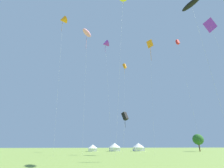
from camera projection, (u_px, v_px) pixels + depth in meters
name	position (u px, v px, depth m)	size (l,w,h in m)	color
kite_orange_delta	(63.00, 20.00, 43.73)	(2.89, 2.51, 34.25)	orange
kite_red_box	(178.00, 42.00, 53.64)	(1.52, 1.92, 34.27)	red
kite_purple_delta	(105.00, 44.00, 52.02)	(2.93, 2.88, 33.19)	purple
kite_pink_parafoil	(87.00, 33.00, 49.84)	(3.66, 4.36, 34.50)	pink
kite_purple_diamond	(210.00, 26.00, 32.45)	(3.16, 2.25, 25.71)	purple
kite_orange_box	(125.00, 66.00, 68.94)	(2.57, 3.14, 34.06)	orange
kite_orange_diamond	(150.00, 45.00, 53.54)	(3.38, 1.83, 34.37)	orange
kite_black_box	(125.00, 116.00, 43.18)	(2.07, 2.16, 10.46)	black
kite_black_parafoil	(191.00, 4.00, 28.76)	(2.61, 4.02, 25.74)	black
festival_tent_right	(93.00, 148.00, 68.44)	(4.05, 4.05, 2.63)	white
festival_tent_left	(115.00, 147.00, 70.04)	(5.02, 5.02, 3.26)	white
festival_tent_center	(138.00, 147.00, 71.74)	(5.07, 5.07, 3.30)	white
tree_distant_right	(198.00, 139.00, 68.00)	(4.22, 4.22, 6.70)	brown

